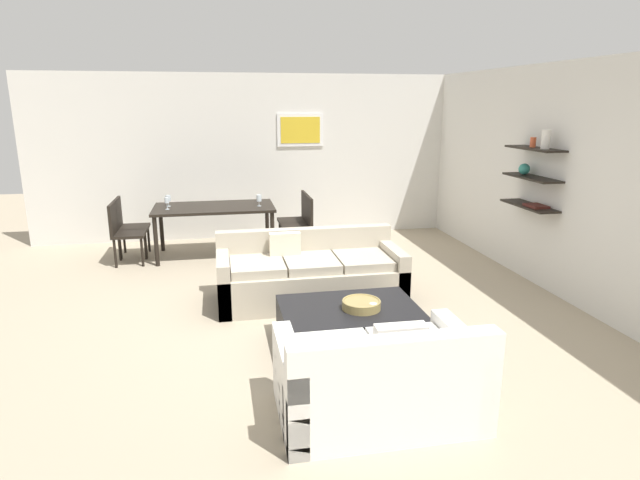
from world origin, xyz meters
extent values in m
plane|color=tan|center=(0.00, 0.00, 0.00)|extent=(18.00, 18.00, 0.00)
cube|color=silver|center=(0.30, 3.53, 1.35)|extent=(8.40, 0.06, 2.70)
cube|color=white|center=(0.49, 3.48, 1.79)|extent=(0.78, 0.02, 0.54)
cube|color=gold|center=(0.49, 3.47, 1.79)|extent=(0.66, 0.01, 0.43)
cube|color=silver|center=(3.03, 0.60, 1.35)|extent=(0.06, 8.20, 2.70)
cube|color=black|center=(2.86, 0.41, 1.70)|extent=(0.28, 0.90, 0.02)
cube|color=black|center=(2.86, 0.41, 1.35)|extent=(0.28, 0.90, 0.02)
cube|color=black|center=(2.86, 0.41, 1.00)|extent=(0.28, 0.90, 0.02)
cylinder|color=silver|center=(2.86, 0.21, 1.82)|extent=(0.10, 0.10, 0.22)
sphere|color=teal|center=(2.86, 0.59, 1.43)|extent=(0.14, 0.14, 0.14)
cylinder|color=#D85933|center=(2.86, 0.46, 1.77)|extent=(0.07, 0.07, 0.12)
cube|color=#4C1E19|center=(2.86, 0.26, 1.03)|extent=(0.20, 0.28, 0.03)
cube|color=#B2A893|center=(0.09, 0.30, 0.21)|extent=(2.11, 0.90, 0.42)
cube|color=#B2A893|center=(0.09, 0.67, 0.60)|extent=(2.11, 0.16, 0.36)
cube|color=#B2A893|center=(-0.90, 0.30, 0.30)|extent=(0.14, 0.90, 0.60)
cube|color=#B2A893|center=(1.07, 0.30, 0.30)|extent=(0.14, 0.90, 0.60)
cube|color=#B2A893|center=(-0.52, 0.26, 0.47)|extent=(0.59, 0.70, 0.10)
cube|color=#B2A893|center=(0.09, 0.26, 0.47)|extent=(0.59, 0.70, 0.10)
cube|color=#B2A893|center=(0.70, 0.26, 0.47)|extent=(0.59, 0.70, 0.10)
cube|color=beige|center=(-0.18, 0.49, 0.60)|extent=(0.36, 0.12, 0.36)
cube|color=white|center=(0.17, -2.08, 0.21)|extent=(1.44, 0.90, 0.42)
cube|color=white|center=(0.17, -2.45, 0.60)|extent=(1.44, 0.16, 0.36)
cube|color=white|center=(0.82, -2.08, 0.30)|extent=(0.14, 0.90, 0.60)
cube|color=white|center=(-0.48, -2.08, 0.30)|extent=(0.14, 0.90, 0.60)
cube|color=white|center=(0.46, -2.04, 0.47)|extent=(0.56, 0.70, 0.10)
cube|color=white|center=(-0.12, -2.04, 0.47)|extent=(0.56, 0.70, 0.10)
cube|color=white|center=(0.27, -2.27, 0.60)|extent=(0.36, 0.13, 0.36)
cube|color=black|center=(0.25, -0.92, 0.19)|extent=(1.29, 0.94, 0.38)
cylinder|color=#99844C|center=(0.35, -0.97, 0.42)|extent=(0.36, 0.36, 0.08)
torus|color=#99844C|center=(0.35, -0.97, 0.46)|extent=(0.36, 0.36, 0.02)
cylinder|color=silver|center=(0.43, -1.06, 0.42)|extent=(0.07, 0.07, 0.08)
cube|color=black|center=(-0.98, 2.45, 0.73)|extent=(1.75, 0.94, 0.04)
cylinder|color=black|center=(-1.80, 2.04, 0.35)|extent=(0.06, 0.06, 0.71)
cylinder|color=black|center=(-0.16, 2.04, 0.35)|extent=(0.06, 0.06, 0.71)
cylinder|color=black|center=(-1.80, 2.86, 0.35)|extent=(0.06, 0.06, 0.71)
cylinder|color=black|center=(-0.16, 2.86, 0.35)|extent=(0.06, 0.06, 0.71)
cube|color=black|center=(-2.18, 2.24, 0.43)|extent=(0.44, 0.44, 0.04)
cube|color=black|center=(-2.38, 2.24, 0.67)|extent=(0.04, 0.44, 0.43)
cylinder|color=black|center=(-2.00, 2.06, 0.21)|extent=(0.04, 0.04, 0.41)
cylinder|color=black|center=(-2.00, 2.42, 0.21)|extent=(0.04, 0.04, 0.41)
cylinder|color=black|center=(-2.36, 2.06, 0.21)|extent=(0.04, 0.04, 0.41)
cylinder|color=black|center=(-2.36, 2.42, 0.21)|extent=(0.04, 0.04, 0.41)
cube|color=black|center=(0.22, 2.66, 0.43)|extent=(0.44, 0.44, 0.04)
cube|color=black|center=(0.42, 2.66, 0.67)|extent=(0.04, 0.44, 0.43)
cylinder|color=black|center=(0.04, 2.84, 0.21)|extent=(0.04, 0.04, 0.41)
cylinder|color=black|center=(0.04, 2.48, 0.21)|extent=(0.04, 0.04, 0.41)
cylinder|color=black|center=(0.40, 2.84, 0.21)|extent=(0.04, 0.04, 0.41)
cylinder|color=black|center=(0.40, 2.48, 0.21)|extent=(0.04, 0.04, 0.41)
cube|color=black|center=(0.22, 2.24, 0.43)|extent=(0.44, 0.44, 0.04)
cube|color=black|center=(0.42, 2.24, 0.67)|extent=(0.04, 0.44, 0.43)
cylinder|color=black|center=(0.04, 2.42, 0.21)|extent=(0.04, 0.04, 0.41)
cylinder|color=black|center=(0.04, 2.06, 0.21)|extent=(0.04, 0.04, 0.41)
cylinder|color=black|center=(0.40, 2.42, 0.21)|extent=(0.04, 0.04, 0.41)
cylinder|color=black|center=(0.40, 2.06, 0.21)|extent=(0.04, 0.04, 0.41)
cube|color=black|center=(-2.18, 2.66, 0.43)|extent=(0.44, 0.44, 0.04)
cube|color=black|center=(-2.38, 2.66, 0.67)|extent=(0.04, 0.44, 0.43)
cylinder|color=black|center=(-2.00, 2.48, 0.21)|extent=(0.04, 0.04, 0.41)
cylinder|color=black|center=(-2.00, 2.84, 0.21)|extent=(0.04, 0.04, 0.41)
cylinder|color=black|center=(-2.36, 2.48, 0.21)|extent=(0.04, 0.04, 0.41)
cylinder|color=black|center=(-2.36, 2.84, 0.21)|extent=(0.04, 0.04, 0.41)
cylinder|color=silver|center=(-1.64, 2.56, 0.75)|extent=(0.06, 0.06, 0.01)
cylinder|color=silver|center=(-1.64, 2.56, 0.79)|extent=(0.01, 0.01, 0.07)
cylinder|color=silver|center=(-1.64, 2.56, 0.87)|extent=(0.07, 0.07, 0.09)
cylinder|color=silver|center=(-0.32, 2.33, 0.75)|extent=(0.06, 0.06, 0.01)
cylinder|color=silver|center=(-0.32, 2.33, 0.79)|extent=(0.01, 0.01, 0.07)
cylinder|color=silver|center=(-0.32, 2.33, 0.87)|extent=(0.08, 0.08, 0.10)
cylinder|color=silver|center=(-1.64, 2.33, 0.75)|extent=(0.06, 0.06, 0.01)
cylinder|color=silver|center=(-1.64, 2.33, 0.80)|extent=(0.01, 0.01, 0.09)
cylinder|color=silver|center=(-1.64, 2.33, 0.88)|extent=(0.06, 0.06, 0.08)
camera|label=1|loc=(-0.91, -5.42, 2.24)|focal=29.77mm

